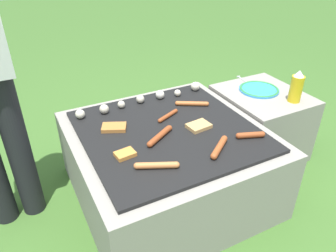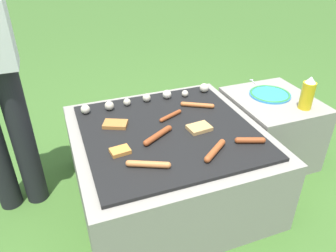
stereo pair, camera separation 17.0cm
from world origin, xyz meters
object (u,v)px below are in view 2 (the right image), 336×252
at_px(condiment_bottle, 308,94).
at_px(fork_utensil, 258,85).
at_px(plate_colorful, 270,94).
at_px(sausage_front_center, 215,150).

distance_m(condiment_bottle, fork_utensil, 0.39).
distance_m(plate_colorful, fork_utensil, 0.15).
xyz_separation_m(plate_colorful, fork_utensil, (0.01, 0.15, -0.01)).
relative_size(sausage_front_center, fork_utensil, 0.76).
height_order(sausage_front_center, plate_colorful, sausage_front_center).
relative_size(condiment_bottle, fork_utensil, 0.94).
bearing_deg(sausage_front_center, fork_utensil, 43.01).
bearing_deg(sausage_front_center, plate_colorful, 35.08).
xyz_separation_m(sausage_front_center, condiment_bottle, (0.70, 0.22, 0.08)).
bearing_deg(sausage_front_center, condiment_bottle, 17.20).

